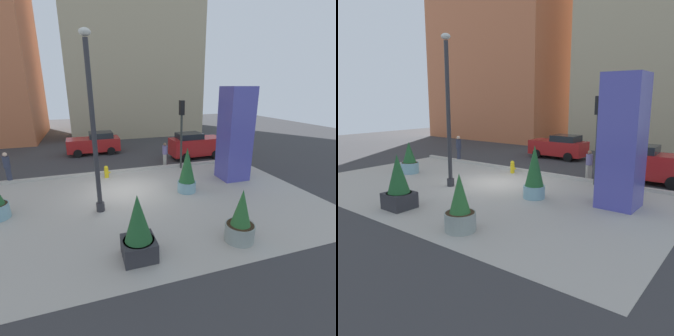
% 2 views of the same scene
% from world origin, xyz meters
% --- Properties ---
extents(ground_plane, '(60.00, 60.00, 0.00)m').
position_xyz_m(ground_plane, '(0.00, 4.00, 0.00)').
color(ground_plane, '#38383A').
extents(plaza_pavement, '(18.00, 10.00, 0.02)m').
position_xyz_m(plaza_pavement, '(0.00, -2.00, 0.00)').
color(plaza_pavement, '#ADA89E').
rests_on(plaza_pavement, ground_plane).
extents(curb_strip, '(18.00, 0.24, 0.16)m').
position_xyz_m(curb_strip, '(0.00, 3.12, 0.08)').
color(curb_strip, '#B7B2A8').
rests_on(curb_strip, ground_plane).
extents(lamp_post, '(0.44, 0.44, 7.26)m').
position_xyz_m(lamp_post, '(-1.43, -1.96, 3.54)').
color(lamp_post, '#2D2D33').
rests_on(lamp_post, ground_plane).
extents(art_pillar_blue, '(1.52, 1.52, 5.28)m').
position_xyz_m(art_pillar_blue, '(6.37, -0.07, 2.64)').
color(art_pillar_blue, '#4C4CAD').
rests_on(art_pillar_blue, ground_plane).
extents(potted_plant_near_right, '(1.05, 1.05, 1.96)m').
position_xyz_m(potted_plant_near_right, '(3.12, -5.80, 0.78)').
color(potted_plant_near_right, gray).
rests_on(potted_plant_near_right, ground_plane).
extents(potted_plant_by_pillar, '(1.05, 1.05, 2.19)m').
position_xyz_m(potted_plant_by_pillar, '(-0.48, -5.62, 1.00)').
color(potted_plant_by_pillar, '#2D2D33').
rests_on(potted_plant_by_pillar, ground_plane).
extents(potted_plant_mid_plaza, '(0.96, 0.96, 2.36)m').
position_xyz_m(potted_plant_mid_plaza, '(3.00, -1.15, 1.10)').
color(potted_plant_mid_plaza, '#7AA8B7').
rests_on(potted_plant_mid_plaza, ground_plane).
extents(fire_hydrant, '(0.36, 0.26, 0.75)m').
position_xyz_m(fire_hydrant, '(-0.78, 2.36, 0.37)').
color(fire_hydrant, gold).
rests_on(fire_hydrant, ground_plane).
extents(traffic_light_far_side, '(0.28, 0.42, 4.44)m').
position_xyz_m(traffic_light_far_side, '(4.17, 2.73, 2.99)').
color(traffic_light_far_side, '#333833').
rests_on(traffic_light_far_side, ground_plane).
extents(car_curb_west, '(4.06, 2.04, 1.94)m').
position_xyz_m(car_curb_west, '(6.18, 4.87, 0.97)').
color(car_curb_west, red).
rests_on(car_curb_west, ground_plane).
extents(car_curb_east, '(4.14, 2.10, 1.73)m').
position_xyz_m(car_curb_east, '(-1.13, 8.59, 0.87)').
color(car_curb_east, red).
rests_on(car_curb_east, ground_plane).
extents(pedestrian_on_sidewalk, '(0.50, 0.50, 1.78)m').
position_xyz_m(pedestrian_on_sidewalk, '(-6.14, 3.26, 1.00)').
color(pedestrian_on_sidewalk, '#33384C').
rests_on(pedestrian_on_sidewalk, ground_plane).
extents(pedestrian_crossing, '(0.50, 0.50, 1.58)m').
position_xyz_m(pedestrian_crossing, '(3.37, 3.76, 0.87)').
color(pedestrian_crossing, '#B2AD9E').
rests_on(pedestrian_crossing, ground_plane).
extents(highrise_across_street, '(14.05, 12.76, 18.03)m').
position_xyz_m(highrise_across_street, '(3.97, 20.05, 9.01)').
color(highrise_across_street, tan).
rests_on(highrise_across_street, ground_plane).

